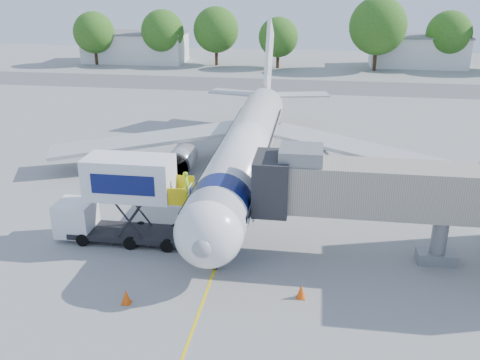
# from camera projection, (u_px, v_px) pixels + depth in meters

# --- Properties ---
(ground) EXTENTS (160.00, 160.00, 0.00)m
(ground) POSITION_uv_depth(u_px,v_px,m) (240.00, 201.00, 39.03)
(ground) COLOR gray
(ground) RESTS_ON ground
(guidance_line) EXTENTS (0.15, 70.00, 0.01)m
(guidance_line) POSITION_uv_depth(u_px,v_px,m) (240.00, 201.00, 39.02)
(guidance_line) COLOR yellow
(guidance_line) RESTS_ON ground
(taxiway_strip) EXTENTS (120.00, 10.00, 0.01)m
(taxiway_strip) POSITION_uv_depth(u_px,v_px,m) (282.00, 86.00, 77.67)
(taxiway_strip) COLOR #59595B
(taxiway_strip) RESTS_ON ground
(aircraft) EXTENTS (34.17, 37.73, 11.35)m
(aircraft) POSITION_uv_depth(u_px,v_px,m) (247.00, 146.00, 41.73)
(aircraft) COLOR silver
(aircraft) RESTS_ON ground
(jet_bridge) EXTENTS (13.90, 3.20, 6.60)m
(jet_bridge) POSITION_uv_depth(u_px,v_px,m) (362.00, 189.00, 29.91)
(jet_bridge) COLOR #A19A8A
(jet_bridge) RESTS_ON ground
(catering_hiloader) EXTENTS (8.56, 2.44, 5.50)m
(catering_hiloader) POSITION_uv_depth(u_px,v_px,m) (121.00, 200.00, 32.41)
(catering_hiloader) COLOR black
(catering_hiloader) RESTS_ON ground
(ground_tug) EXTENTS (3.53, 1.86, 1.40)m
(ground_tug) POSITION_uv_depth(u_px,v_px,m) (157.00, 336.00, 23.55)
(ground_tug) COLOR silver
(ground_tug) RESTS_ON ground
(safety_cone_a) EXTENTS (0.49, 0.49, 0.78)m
(safety_cone_a) POSITION_uv_depth(u_px,v_px,m) (301.00, 292.00, 27.43)
(safety_cone_a) COLOR #DC4E0B
(safety_cone_a) RESTS_ON ground
(safety_cone_b) EXTENTS (0.50, 0.50, 0.80)m
(safety_cone_b) POSITION_uv_depth(u_px,v_px,m) (126.00, 297.00, 26.98)
(safety_cone_b) COLOR #DC4E0B
(safety_cone_b) RESTS_ON ground
(outbuilding_left) EXTENTS (18.40, 8.40, 5.30)m
(outbuilding_left) POSITION_uv_depth(u_px,v_px,m) (135.00, 47.00, 97.04)
(outbuilding_left) COLOR silver
(outbuilding_left) RESTS_ON ground
(outbuilding_right) EXTENTS (16.40, 7.40, 5.30)m
(outbuilding_right) POSITION_uv_depth(u_px,v_px,m) (418.00, 51.00, 92.12)
(outbuilding_right) COLOR silver
(outbuilding_right) RESTS_ON ground
(tree_a) EXTENTS (7.13, 7.13, 9.09)m
(tree_a) POSITION_uv_depth(u_px,v_px,m) (94.00, 33.00, 93.14)
(tree_a) COLOR #382314
(tree_a) RESTS_ON ground
(tree_b) EXTENTS (7.41, 7.41, 9.45)m
(tree_b) POSITION_uv_depth(u_px,v_px,m) (163.00, 31.00, 92.96)
(tree_b) COLOR #382314
(tree_b) RESTS_ON ground
(tree_c) EXTENTS (7.83, 7.83, 9.98)m
(tree_c) POSITION_uv_depth(u_px,v_px,m) (216.00, 30.00, 92.22)
(tree_c) COLOR #382314
(tree_c) RESTS_ON ground
(tree_d) EXTENTS (6.66, 6.66, 8.49)m
(tree_d) POSITION_uv_depth(u_px,v_px,m) (278.00, 37.00, 89.83)
(tree_d) COLOR #382314
(tree_d) RESTS_ON ground
(tree_e) EXTENTS (9.31, 9.31, 11.88)m
(tree_e) POSITION_uv_depth(u_px,v_px,m) (378.00, 26.00, 86.82)
(tree_e) COLOR #382314
(tree_e) RESTS_ON ground
(tree_f) EXTENTS (7.49, 7.49, 9.55)m
(tree_f) POSITION_uv_depth(u_px,v_px,m) (449.00, 34.00, 89.13)
(tree_f) COLOR #382314
(tree_f) RESTS_ON ground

